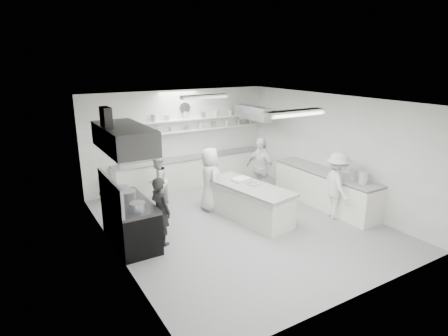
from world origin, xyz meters
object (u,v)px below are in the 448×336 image
right_counter (325,189)px  cook_stove (161,211)px  back_counter (193,171)px  prep_island (250,203)px  cook_back (158,181)px  stove (130,223)px

right_counter → cook_stove: cook_stove is taller
back_counter → cook_stove: 3.96m
prep_island → cook_back: cook_back is taller
cook_back → right_counter: bearing=116.9°
back_counter → prep_island: size_ratio=2.19×
stove → cook_back: size_ratio=1.27×
cook_back → prep_island: bearing=96.0°
right_counter → prep_island: size_ratio=1.44×
back_counter → cook_stove: size_ratio=3.30×
right_counter → back_counter: bearing=124.7°
right_counter → cook_back: size_ratio=2.34×
cook_back → back_counter: bearing=-178.7°
back_counter → right_counter: right_counter is taller
right_counter → prep_island: bearing=172.8°
cook_stove → cook_back: (0.76, 2.15, -0.05)m
back_counter → cook_stove: bearing=-126.3°
cook_stove → right_counter: bearing=-109.3°
right_counter → prep_island: right_counter is taller
stove → prep_island: 2.96m
stove → cook_stove: cook_stove is taller
prep_island → cook_stove: size_ratio=1.51×
cook_stove → cook_back: bearing=-36.2°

